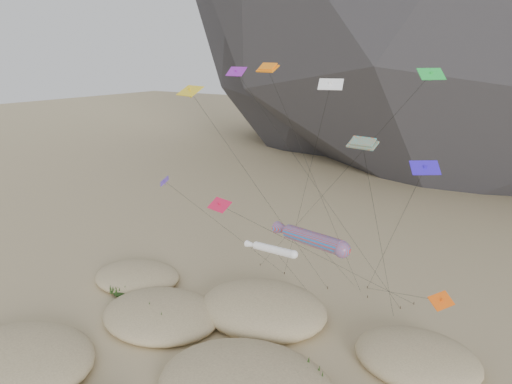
% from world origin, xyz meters
% --- Properties ---
extents(dunes, '(48.62, 33.46, 4.01)m').
position_xyz_m(dunes, '(-1.61, 4.28, 0.72)').
color(dunes, '#CCB789').
rests_on(dunes, ground).
extents(dune_grass, '(41.56, 29.71, 1.54)m').
position_xyz_m(dune_grass, '(-1.11, 3.92, 0.82)').
color(dune_grass, black).
rests_on(dune_grass, ground).
extents(kite_stakes, '(20.39, 5.91, 0.30)m').
position_xyz_m(kite_stakes, '(1.35, 24.49, 0.15)').
color(kite_stakes, '#3F2D1E').
rests_on(kite_stakes, ground).
extents(rainbow_tube_kite, '(8.65, 21.03, 13.90)m').
position_xyz_m(rainbow_tube_kite, '(6.06, 7.69, 12.88)').
color(rainbow_tube_kite, red).
rests_on(rainbow_tube_kite, ground).
extents(white_tube_kite, '(6.40, 10.33, 9.76)m').
position_xyz_m(white_tube_kite, '(-0.19, 11.86, 9.12)').
color(white_tube_kite, white).
rests_on(white_tube_kite, ground).
extents(orange_parafoil, '(9.50, 9.16, 26.45)m').
position_xyz_m(orange_parafoil, '(-4.08, 17.33, 25.65)').
color(orange_parafoil, orange).
rests_on(orange_parafoil, ground).
extents(multi_parafoil, '(2.52, 12.84, 21.12)m').
position_xyz_m(multi_parafoil, '(9.08, 10.13, 20.41)').
color(multi_parafoil, '#E05417').
rests_on(multi_parafoil, ground).
extents(delta_kites, '(32.40, 20.86, 26.17)m').
position_xyz_m(delta_kites, '(2.31, 11.62, 18.95)').
color(delta_kites, purple).
rests_on(delta_kites, ground).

